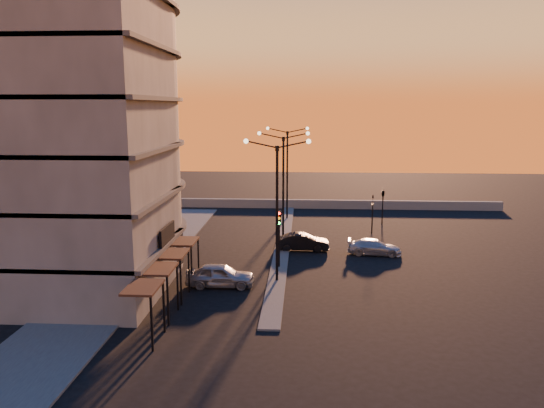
{
  "coord_description": "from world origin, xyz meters",
  "views": [
    {
      "loc": [
        1.75,
        -33.86,
        11.55
      ],
      "look_at": [
        -0.75,
        6.82,
        4.01
      ],
      "focal_mm": 35.0,
      "sensor_mm": 36.0,
      "label": 1
    }
  ],
  "objects_px": {
    "car_sedan": "(303,242)",
    "car_hatchback": "(220,275)",
    "streetlamp_mid": "(283,179)",
    "traffic_light_main": "(279,230)",
    "car_wagon": "(374,247)"
  },
  "relations": [
    {
      "from": "car_sedan",
      "to": "car_hatchback",
      "type": "bearing_deg",
      "value": 149.82
    },
    {
      "from": "traffic_light_main",
      "to": "car_sedan",
      "type": "bearing_deg",
      "value": 71.59
    },
    {
      "from": "streetlamp_mid",
      "to": "car_wagon",
      "type": "xyz_separation_m",
      "value": [
        7.34,
        -2.99,
        -4.98
      ]
    },
    {
      "from": "traffic_light_main",
      "to": "car_wagon",
      "type": "xyz_separation_m",
      "value": [
        7.34,
        4.13,
        -2.27
      ]
    },
    {
      "from": "streetlamp_mid",
      "to": "car_wagon",
      "type": "distance_m",
      "value": 9.36
    },
    {
      "from": "streetlamp_mid",
      "to": "car_wagon",
      "type": "bearing_deg",
      "value": -22.2
    },
    {
      "from": "streetlamp_mid",
      "to": "car_wagon",
      "type": "height_order",
      "value": "streetlamp_mid"
    },
    {
      "from": "streetlamp_mid",
      "to": "car_sedan",
      "type": "height_order",
      "value": "streetlamp_mid"
    },
    {
      "from": "traffic_light_main",
      "to": "streetlamp_mid",
      "type": "bearing_deg",
      "value": 90.0
    },
    {
      "from": "car_wagon",
      "to": "streetlamp_mid",
      "type": "bearing_deg",
      "value": 74.3
    },
    {
      "from": "streetlamp_mid",
      "to": "car_sedan",
      "type": "relative_size",
      "value": 2.24
    },
    {
      "from": "car_sedan",
      "to": "car_wagon",
      "type": "height_order",
      "value": "car_sedan"
    },
    {
      "from": "streetlamp_mid",
      "to": "car_wagon",
      "type": "relative_size",
      "value": 2.25
    },
    {
      "from": "streetlamp_mid",
      "to": "car_hatchback",
      "type": "height_order",
      "value": "streetlamp_mid"
    },
    {
      "from": "traffic_light_main",
      "to": "car_wagon",
      "type": "bearing_deg",
      "value": 29.39
    }
  ]
}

